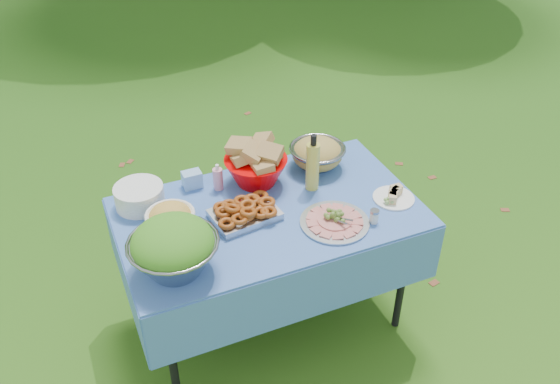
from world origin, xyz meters
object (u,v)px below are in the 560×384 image
(pasta_bowl_steel, at_px, (317,153))
(bread_bowl, at_px, (256,164))
(charcuterie_platter, at_px, (335,217))
(salad_bowl, at_px, (173,248))
(plate_stack, at_px, (139,196))
(picnic_table, at_px, (270,268))
(oil_bottle, at_px, (313,162))

(pasta_bowl_steel, bearing_deg, bread_bowl, -177.65)
(bread_bowl, bearing_deg, charcuterie_platter, -65.19)
(bread_bowl, xyz_separation_m, pasta_bowl_steel, (0.36, 0.01, -0.03))
(charcuterie_platter, bearing_deg, salad_bowl, -178.90)
(salad_bowl, height_order, plate_stack, salad_bowl)
(bread_bowl, bearing_deg, pasta_bowl_steel, 2.35)
(picnic_table, xyz_separation_m, oil_bottle, (0.28, 0.10, 0.54))
(salad_bowl, distance_m, oil_bottle, 0.87)
(plate_stack, bearing_deg, pasta_bowl_steel, -1.49)
(charcuterie_platter, bearing_deg, picnic_table, 139.85)
(bread_bowl, bearing_deg, salad_bowl, -139.26)
(salad_bowl, bearing_deg, bread_bowl, 40.74)
(salad_bowl, bearing_deg, oil_bottle, 21.79)
(picnic_table, relative_size, pasta_bowl_steel, 4.91)
(salad_bowl, height_order, oil_bottle, oil_bottle)
(plate_stack, bearing_deg, salad_bowl, -85.72)
(charcuterie_platter, distance_m, oil_bottle, 0.33)
(salad_bowl, distance_m, charcuterie_platter, 0.78)
(bread_bowl, height_order, oil_bottle, oil_bottle)
(bread_bowl, bearing_deg, picnic_table, -97.62)
(charcuterie_platter, bearing_deg, pasta_bowl_steel, 73.51)
(salad_bowl, relative_size, plate_stack, 1.60)
(pasta_bowl_steel, bearing_deg, salad_bowl, -151.59)
(pasta_bowl_steel, xyz_separation_m, oil_bottle, (-0.11, -0.18, 0.08))
(plate_stack, bearing_deg, picnic_table, -27.65)
(salad_bowl, xyz_separation_m, charcuterie_platter, (0.78, 0.01, -0.09))
(picnic_table, xyz_separation_m, salad_bowl, (-0.53, -0.23, 0.51))
(picnic_table, height_order, plate_stack, plate_stack)
(picnic_table, xyz_separation_m, plate_stack, (-0.57, 0.30, 0.44))
(plate_stack, xyz_separation_m, oil_bottle, (0.84, -0.20, 0.10))
(picnic_table, xyz_separation_m, bread_bowl, (0.03, 0.26, 0.49))
(oil_bottle, bearing_deg, bread_bowl, 146.65)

